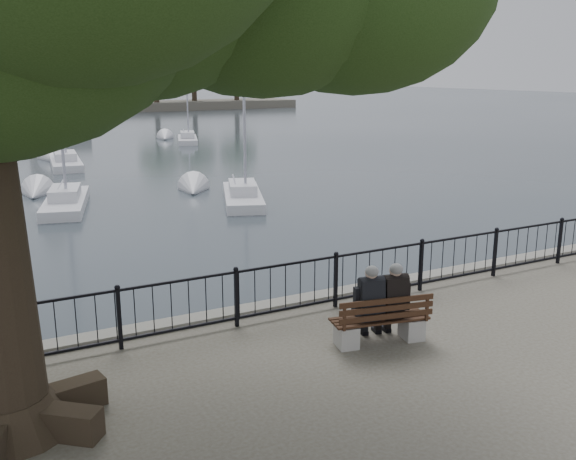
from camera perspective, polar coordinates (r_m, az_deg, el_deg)
harbor at (r=12.26m, az=-1.10°, el=-9.06°), size 260.00×260.00×1.20m
railing at (r=11.46m, az=0.00°, el=-5.06°), size 22.06×0.06×1.00m
bench at (r=10.57m, az=8.24°, el=-8.43°), size 1.66×0.78×0.84m
person_left at (r=10.45m, az=7.07°, el=-6.76°), size 0.46×0.71×1.34m
person_right at (r=10.62m, az=9.15°, el=-6.50°), size 0.46×0.71×1.34m
lion_monument at (r=57.51m, az=-21.05°, el=10.21°), size 6.42×6.42×9.37m
sailboat_b at (r=26.82m, az=-19.16°, el=2.55°), size 2.75×5.55×10.87m
sailboat_c at (r=26.59m, az=-4.05°, el=3.15°), size 3.24×5.47×9.75m
sailboat_f at (r=38.41m, az=-19.16°, el=5.80°), size 2.11×5.72×10.55m
sailboat_g at (r=49.33m, az=-8.92°, el=8.04°), size 2.82×5.11×8.76m
far_shore at (r=91.79m, az=-8.53°, el=13.08°), size 30.00×8.60×9.18m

